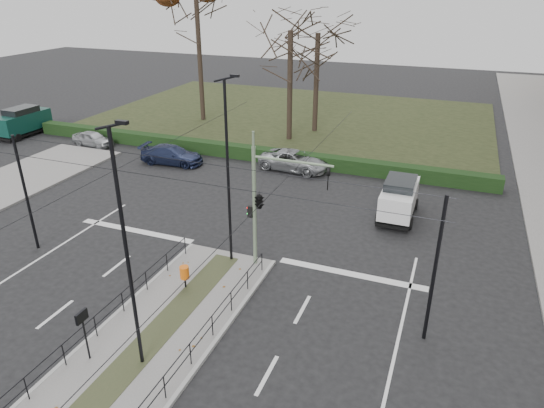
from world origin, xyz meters
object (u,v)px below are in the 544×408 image
(streetlamp_median_near, at_px, (127,253))
(bare_tree_center, at_px, (318,41))
(info_panel, at_px, (83,322))
(bare_tree_near, at_px, (291,39))
(white_van, at_px, (399,197))
(parked_car_fourth, at_px, (294,161))
(green_van, at_px, (23,121))
(traffic_light, at_px, (261,199))
(parked_car_third, at_px, (172,155))
(parked_car_first, at_px, (93,139))
(litter_bin, at_px, (184,273))
(streetlamp_median_far, at_px, (228,173))

(streetlamp_median_near, relative_size, bare_tree_center, 0.78)
(info_panel, bearing_deg, bare_tree_near, 94.65)
(white_van, bearing_deg, bare_tree_near, 132.28)
(streetlamp_median_near, bearing_deg, parked_car_fourth, 93.82)
(info_panel, bearing_deg, green_van, 139.78)
(bare_tree_center, height_order, bare_tree_near, bare_tree_near)
(traffic_light, relative_size, white_van, 1.36)
(parked_car_third, distance_m, white_van, 17.38)
(parked_car_fourth, relative_size, bare_tree_center, 0.45)
(info_panel, distance_m, parked_car_first, 26.64)
(green_van, xyz_separation_m, bare_tree_center, (23.69, 10.49, 6.64))
(litter_bin, xyz_separation_m, parked_car_fourth, (-0.43, 16.11, -0.19))
(parked_car_fourth, height_order, bare_tree_near, bare_tree_near)
(traffic_light, xyz_separation_m, info_panel, (-3.35, -8.17, -1.80))
(traffic_light, distance_m, parked_car_third, 16.42)
(bare_tree_near, bearing_deg, parked_car_fourth, -67.81)
(streetlamp_median_far, bearing_deg, bare_tree_near, 101.53)
(litter_bin, distance_m, parked_car_first, 23.59)
(streetlamp_median_far, xyz_separation_m, green_van, (-26.46, 12.79, -3.35))
(parked_car_first, bearing_deg, traffic_light, -118.12)
(green_van, bearing_deg, bare_tree_near, 17.94)
(streetlamp_median_near, distance_m, bare_tree_near, 28.11)
(litter_bin, height_order, bare_tree_near, bare_tree_near)
(parked_car_fourth, height_order, bare_tree_center, bare_tree_center)
(parked_car_third, xyz_separation_m, parked_car_fourth, (8.98, 2.05, 0.02))
(parked_car_fourth, relative_size, bare_tree_near, 0.43)
(traffic_light, height_order, streetlamp_median_near, streetlamp_median_near)
(streetlamp_median_near, distance_m, streetlamp_median_far, 7.52)
(traffic_light, distance_m, parked_car_first, 23.93)
(parked_car_first, height_order, green_van, green_van)
(litter_bin, bearing_deg, white_van, 54.99)
(parked_car_third, bearing_deg, bare_tree_near, -39.71)
(litter_bin, distance_m, streetlamp_median_far, 4.84)
(bare_tree_near, bearing_deg, streetlamp_median_far, -78.47)
(streetlamp_median_near, bearing_deg, info_panel, -164.09)
(bare_tree_center, bearing_deg, info_panel, -88.24)
(streetlamp_median_far, xyz_separation_m, parked_car_third, (-10.28, 11.14, -3.97))
(streetlamp_median_near, xyz_separation_m, bare_tree_center, (-2.85, 30.80, 3.32))
(parked_car_fourth, distance_m, bare_tree_center, 12.50)
(litter_bin, height_order, white_van, white_van)
(streetlamp_median_far, bearing_deg, white_van, 49.73)
(traffic_light, bearing_deg, streetlamp_median_near, -100.82)
(traffic_light, relative_size, green_van, 1.17)
(info_panel, bearing_deg, streetlamp_median_near, 15.91)
(traffic_light, relative_size, bare_tree_center, 0.52)
(streetlamp_median_near, xyz_separation_m, green_van, (-26.54, 20.31, -3.32))
(streetlamp_median_far, height_order, parked_car_fourth, streetlamp_median_far)
(traffic_light, xyz_separation_m, parked_car_third, (-11.82, 11.03, -2.86))
(parked_car_first, bearing_deg, green_van, 91.11)
(traffic_light, bearing_deg, bare_tree_center, 100.53)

